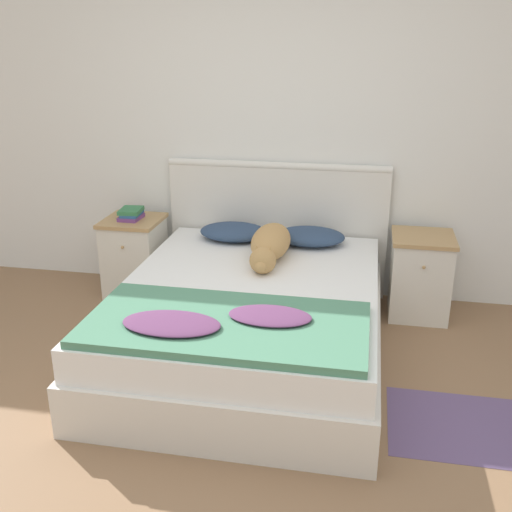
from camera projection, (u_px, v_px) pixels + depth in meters
ground_plane at (200, 453)px, 2.93m from camera, size 16.00×16.00×0.00m
wall_back at (273, 128)px, 4.45m from camera, size 9.00×0.06×2.55m
bed at (250, 320)px, 3.75m from camera, size 1.61×2.07×0.49m
headboard at (277, 226)px, 4.63m from camera, size 1.69×0.06×1.03m
nightstand_left at (135, 256)px, 4.67m from camera, size 0.43×0.45×0.60m
nightstand_right at (420, 275)px, 4.29m from camera, size 0.43×0.45×0.60m
pillow_left at (234, 232)px, 4.44m from camera, size 0.50×0.37×0.11m
pillow_right at (310, 236)px, 4.34m from camera, size 0.50×0.37×0.11m
quilt at (223, 324)px, 3.09m from camera, size 1.46×0.74×0.08m
dog at (270, 244)px, 4.03m from camera, size 0.26×0.78×0.22m
book_stack at (131, 214)px, 4.55m from camera, size 0.17×0.22×0.08m
rug at (492, 430)px, 3.09m from camera, size 1.06×0.62×0.00m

